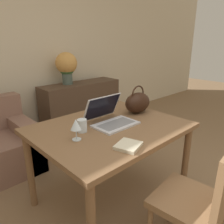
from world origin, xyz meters
TOP-DOWN VIEW (x-y plane):
  - wall_back at (0.00, 2.66)m, footprint 10.00×0.06m
  - dining_table at (0.03, 0.75)m, footprint 1.25×0.99m
  - chair at (0.07, -0.08)m, footprint 0.48×0.48m
  - sideboard at (0.85, 2.32)m, footprint 1.33×0.40m
  - laptop at (0.07, 0.81)m, footprint 0.38×0.36m
  - drinking_glass at (-0.21, 0.82)m, footprint 0.08×0.08m
  - wine_glass at (-0.33, 0.72)m, footprint 0.08×0.08m
  - handbag at (0.48, 0.83)m, footprint 0.29×0.19m
  - flower_vase at (0.65, 2.37)m, footprint 0.33×0.33m
  - book at (-0.14, 0.38)m, footprint 0.21×0.20m

SIDE VIEW (x-z plane):
  - sideboard at x=0.85m, z-range 0.00..0.80m
  - chair at x=0.07m, z-range 0.05..0.95m
  - dining_table at x=0.03m, z-range 0.30..1.06m
  - book at x=-0.14m, z-range 0.76..0.79m
  - drinking_glass at x=-0.21m, z-range 0.76..0.87m
  - laptop at x=0.07m, z-range 0.71..0.94m
  - handbag at x=0.48m, z-range 0.73..1.00m
  - wine_glass at x=-0.33m, z-range 0.80..0.96m
  - flower_vase at x=0.65m, z-range 0.85..1.33m
  - wall_back at x=0.00m, z-range 0.00..2.70m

